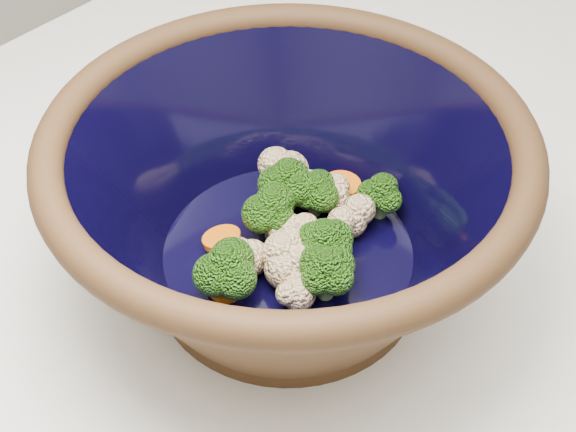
# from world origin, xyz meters

# --- Properties ---
(mixing_bowl) EXTENTS (0.42, 0.42, 0.16)m
(mixing_bowl) POSITION_xyz_m (-0.11, -0.04, 0.99)
(mixing_bowl) COLOR black
(mixing_bowl) RESTS_ON counter
(vegetable_pile) EXTENTS (0.14, 0.19, 0.06)m
(vegetable_pile) POSITION_xyz_m (-0.11, -0.03, 0.96)
(vegetable_pile) COLOR #608442
(vegetable_pile) RESTS_ON mixing_bowl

